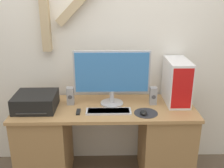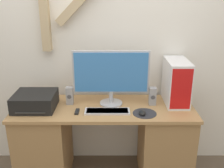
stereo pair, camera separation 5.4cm
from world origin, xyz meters
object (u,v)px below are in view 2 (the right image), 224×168
Objects in this scene: computer_tower at (177,82)px; printer at (36,101)px; monitor at (112,74)px; keyboard at (108,111)px; speaker_right at (153,96)px; mouse at (143,113)px; remote_control at (78,111)px; speaker_left at (71,96)px.

printer is (-1.32, -0.13, -0.14)m from computer_tower.
monitor is 0.34m from keyboard.
computer_tower is at bearing 18.66° from keyboard.
monitor is 4.15× the size of speaker_right.
monitor reaches higher than computer_tower.
computer_tower is (0.62, 0.03, -0.09)m from monitor.
computer_tower is (0.35, 0.27, 0.19)m from mouse.
speaker_right is at bearing 21.97° from keyboard.
monitor is at bearing 79.95° from keyboard.
speaker_right is (0.43, 0.17, 0.08)m from keyboard.
keyboard is at bearing 0.41° from remote_control.
monitor is at bearing 177.85° from speaker_right.
computer_tower is at bearing 3.11° from monitor.
printer is 2.20× the size of speaker_left.
monitor is 1.89× the size of printer.
printer is (-0.70, -0.10, -0.23)m from monitor.
mouse is 0.71m from speaker_left.
remote_control is at bearing 174.98° from mouse.
keyboard is 0.47m from speaker_right.
printer is 3.50× the size of remote_control.
monitor is 0.45m from speaker_right.
printer is (-0.98, 0.14, 0.05)m from mouse.
keyboard is 2.37× the size of speaker_right.
speaker_left is 1.59× the size of remote_control.
mouse is 0.56× the size of speaker_right.
remote_control is (0.09, -0.19, -0.08)m from speaker_left.
speaker_left reaches higher than printer.
remote_control is (-0.93, -0.22, -0.20)m from computer_tower.
keyboard is (-0.03, -0.19, -0.29)m from monitor.
speaker_left is at bearing 160.38° from mouse.
mouse is 0.56× the size of speaker_left.
keyboard is 0.96× the size of computer_tower.
computer_tower is (0.65, 0.22, 0.20)m from keyboard.
speaker_left is at bearing 115.67° from remote_control.
computer_tower is 2.46× the size of speaker_left.
monitor is 6.61× the size of remote_control.
remote_control is at bearing -64.33° from speaker_left.
remote_control is at bearing -179.59° from keyboard.
speaker_right is 1.59× the size of remote_control.
speaker_left is 0.79m from speaker_right.
printer is at bearing 171.58° from mouse.
computer_tower is 2.46× the size of speaker_right.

